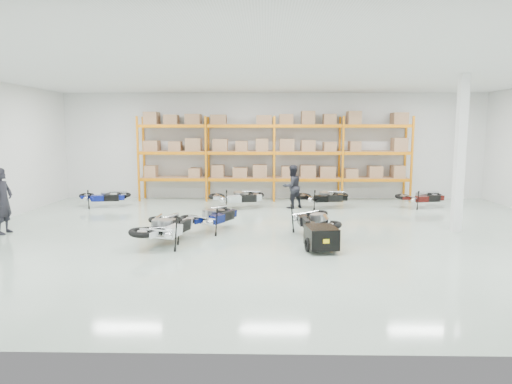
{
  "coord_description": "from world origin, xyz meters",
  "views": [
    {
      "loc": [
        -0.37,
        -12.66,
        2.92
      ],
      "look_at": [
        -0.64,
        0.82,
        1.1
      ],
      "focal_mm": 32.0,
      "sensor_mm": 36.0,
      "label": 1
    }
  ],
  "objects_px": {
    "moto_back_a": "(104,194)",
    "moto_silver_left": "(167,223)",
    "person_back": "(292,187)",
    "moto_black_far_left": "(163,222)",
    "moto_back_d": "(422,194)",
    "moto_back_c": "(324,194)",
    "moto_blue_centre": "(213,212)",
    "moto_back_b": "(238,194)",
    "person_left": "(3,201)",
    "trailer": "(321,237)",
    "moto_touring_right": "(314,216)"
  },
  "relations": [
    {
      "from": "moto_back_a",
      "to": "moto_silver_left",
      "type": "bearing_deg",
      "value": -154.79
    },
    {
      "from": "moto_silver_left",
      "to": "person_back",
      "type": "relative_size",
      "value": 1.17
    },
    {
      "from": "moto_black_far_left",
      "to": "moto_back_d",
      "type": "bearing_deg",
      "value": -153.16
    },
    {
      "from": "moto_back_c",
      "to": "person_back",
      "type": "xyz_separation_m",
      "value": [
        -1.2,
        0.01,
        0.28
      ]
    },
    {
      "from": "moto_blue_centre",
      "to": "moto_back_b",
      "type": "distance_m",
      "value": 3.88
    },
    {
      "from": "moto_back_a",
      "to": "moto_back_c",
      "type": "relative_size",
      "value": 0.94
    },
    {
      "from": "moto_back_c",
      "to": "person_left",
      "type": "distance_m",
      "value": 10.65
    },
    {
      "from": "moto_back_a",
      "to": "moto_back_d",
      "type": "xyz_separation_m",
      "value": [
        12.16,
        0.07,
        -0.0
      ]
    },
    {
      "from": "moto_black_far_left",
      "to": "moto_back_c",
      "type": "distance_m",
      "value": 7.22
    },
    {
      "from": "moto_back_b",
      "to": "moto_back_d",
      "type": "height_order",
      "value": "moto_back_b"
    },
    {
      "from": "moto_back_a",
      "to": "moto_back_c",
      "type": "xyz_separation_m",
      "value": [
        8.41,
        -0.1,
        0.03
      ]
    },
    {
      "from": "trailer",
      "to": "moto_back_a",
      "type": "distance_m",
      "value": 9.9
    },
    {
      "from": "moto_back_a",
      "to": "moto_back_d",
      "type": "bearing_deg",
      "value": -96.77
    },
    {
      "from": "moto_back_c",
      "to": "moto_back_d",
      "type": "xyz_separation_m",
      "value": [
        3.75,
        0.17,
        -0.03
      ]
    },
    {
      "from": "moto_touring_right",
      "to": "person_left",
      "type": "distance_m",
      "value": 8.81
    },
    {
      "from": "moto_back_a",
      "to": "moto_back_d",
      "type": "relative_size",
      "value": 1.0
    },
    {
      "from": "moto_blue_centre",
      "to": "moto_silver_left",
      "type": "relative_size",
      "value": 0.95
    },
    {
      "from": "trailer",
      "to": "person_left",
      "type": "relative_size",
      "value": 0.79
    },
    {
      "from": "trailer",
      "to": "moto_back_c",
      "type": "height_order",
      "value": "moto_back_c"
    },
    {
      "from": "moto_back_c",
      "to": "moto_back_b",
      "type": "bearing_deg",
      "value": 83.41
    },
    {
      "from": "moto_blue_centre",
      "to": "moto_touring_right",
      "type": "height_order",
      "value": "moto_touring_right"
    },
    {
      "from": "moto_blue_centre",
      "to": "moto_touring_right",
      "type": "distance_m",
      "value": 2.97
    },
    {
      "from": "moto_back_b",
      "to": "person_back",
      "type": "xyz_separation_m",
      "value": [
        2.05,
        0.19,
        0.26
      ]
    },
    {
      "from": "moto_black_far_left",
      "to": "moto_silver_left",
      "type": "bearing_deg",
      "value": 109.49
    },
    {
      "from": "moto_back_a",
      "to": "person_back",
      "type": "relative_size",
      "value": 1.02
    },
    {
      "from": "moto_back_a",
      "to": "person_left",
      "type": "relative_size",
      "value": 0.89
    },
    {
      "from": "moto_silver_left",
      "to": "moto_black_far_left",
      "type": "distance_m",
      "value": 0.49
    },
    {
      "from": "trailer",
      "to": "moto_touring_right",
      "type": "bearing_deg",
      "value": 81.88
    },
    {
      "from": "person_left",
      "to": "moto_back_d",
      "type": "bearing_deg",
      "value": -70.36
    },
    {
      "from": "moto_silver_left",
      "to": "moto_black_far_left",
      "type": "xyz_separation_m",
      "value": [
        -0.2,
        0.44,
        -0.07
      ]
    },
    {
      "from": "person_back",
      "to": "person_left",
      "type": "bearing_deg",
      "value": -4.06
    },
    {
      "from": "moto_black_far_left",
      "to": "moto_back_b",
      "type": "distance_m",
      "value": 5.36
    },
    {
      "from": "moto_back_a",
      "to": "moto_touring_right",
      "type": "bearing_deg",
      "value": -129.44
    },
    {
      "from": "moto_back_d",
      "to": "moto_back_a",
      "type": "bearing_deg",
      "value": 75.65
    },
    {
      "from": "moto_silver_left",
      "to": "moto_black_far_left",
      "type": "relative_size",
      "value": 1.13
    },
    {
      "from": "person_left",
      "to": "trailer",
      "type": "bearing_deg",
      "value": -101.07
    },
    {
      "from": "moto_back_b",
      "to": "person_left",
      "type": "bearing_deg",
      "value": 109.67
    },
    {
      "from": "moto_touring_right",
      "to": "moto_back_a",
      "type": "height_order",
      "value": "moto_touring_right"
    },
    {
      "from": "moto_black_far_left",
      "to": "moto_blue_centre",
      "type": "bearing_deg",
      "value": -138.92
    },
    {
      "from": "moto_back_b",
      "to": "moto_back_c",
      "type": "bearing_deg",
      "value": -101.14
    },
    {
      "from": "moto_black_far_left",
      "to": "person_left",
      "type": "distance_m",
      "value": 4.79
    },
    {
      "from": "moto_touring_right",
      "to": "moto_back_b",
      "type": "distance_m",
      "value": 5.1
    },
    {
      "from": "moto_touring_right",
      "to": "moto_back_c",
      "type": "xyz_separation_m",
      "value": [
        0.85,
        4.68,
        -0.04
      ]
    },
    {
      "from": "moto_back_c",
      "to": "person_back",
      "type": "bearing_deg",
      "value": 79.86
    },
    {
      "from": "person_left",
      "to": "person_back",
      "type": "xyz_separation_m",
      "value": [
        8.45,
        4.49,
        -0.12
      ]
    },
    {
      "from": "moto_touring_right",
      "to": "moto_back_c",
      "type": "height_order",
      "value": "moto_touring_right"
    },
    {
      "from": "moto_back_a",
      "to": "trailer",
      "type": "bearing_deg",
      "value": -137.28
    },
    {
      "from": "person_back",
      "to": "moto_silver_left",
      "type": "bearing_deg",
      "value": 26.21
    },
    {
      "from": "moto_blue_centre",
      "to": "moto_touring_right",
      "type": "bearing_deg",
      "value": -163.08
    },
    {
      "from": "moto_back_d",
      "to": "moto_silver_left",
      "type": "bearing_deg",
      "value": 110.06
    }
  ]
}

